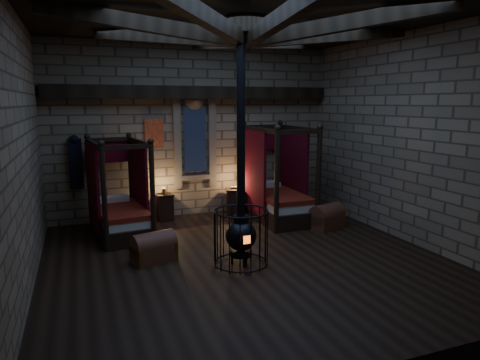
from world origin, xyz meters
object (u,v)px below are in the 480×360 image
object	(u,v)px
bed_left	(120,212)
trunk_right	(327,217)
bed_right	(276,196)
stove	(241,231)
trunk_left	(154,248)

from	to	relation	value
bed_left	trunk_right	bearing A→B (deg)	-21.14
bed_right	trunk_right	world-z (taller)	bed_right
bed_left	stove	bearing A→B (deg)	-61.28
bed_left	stove	distance (m)	3.15
trunk_left	trunk_right	distance (m)	4.09
bed_right	trunk_left	size ratio (longest dim) A/B	2.67
bed_left	trunk_right	size ratio (longest dim) A/B	2.32
bed_right	stove	bearing A→B (deg)	-125.81
bed_right	stove	xyz separation A→B (m)	(-1.90, -2.55, 0.05)
bed_left	trunk_right	world-z (taller)	bed_left
bed_right	trunk_left	xyz separation A→B (m)	(-3.31, -1.84, -0.31)
bed_right	stove	distance (m)	3.19
trunk_right	stove	world-z (taller)	stove
bed_left	trunk_left	size ratio (longest dim) A/B	2.44
bed_right	trunk_left	distance (m)	3.80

